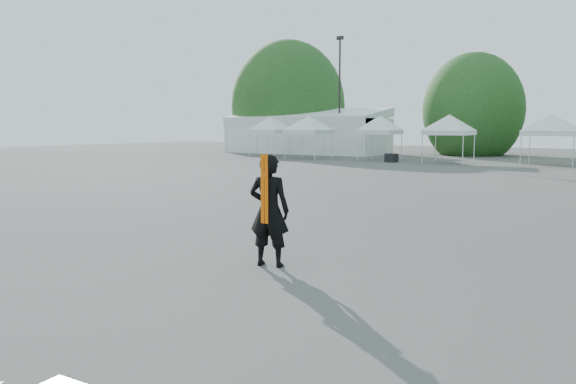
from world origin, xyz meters
The scene contains 12 objects.
ground centered at (0.00, 0.00, 0.00)m, with size 120.00×120.00×0.00m, color #474442.
marquee centered at (-22.00, 35.00, 1.97)m, with size 15.00×6.25×4.23m.
light_pole_west centered at (-18.00, 34.00, 5.77)m, with size 0.60×0.25×10.30m.
tree_far_w centered at (-26.00, 38.00, 4.54)m, with size 4.80×4.80×7.30m.
tree_mid_w centered at (-8.00, 40.00, 3.93)m, with size 4.16×4.16×6.33m.
tent_a centered at (-21.47, 28.36, 3.06)m, with size 3.78×3.78×3.88m.
tent_b centered at (-17.28, 27.53, 3.06)m, with size 4.11×4.11×3.88m.
tent_c centered at (-11.81, 28.84, 3.06)m, with size 3.77×3.77×3.88m.
tent_d centered at (-6.35, 27.98, 3.06)m, with size 4.17×4.17×3.88m.
tent_e centered at (-0.02, 28.44, 3.06)m, with size 4.46×4.46×3.88m.
man centered at (-0.33, -2.09, 1.03)m, with size 0.85×0.66×2.05m.
crate_west centered at (-10.03, 26.83, 0.31)m, with size 0.78×0.61×0.61m, color black.
Camera 1 is at (5.43, -10.33, 2.55)m, focal length 35.00 mm.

